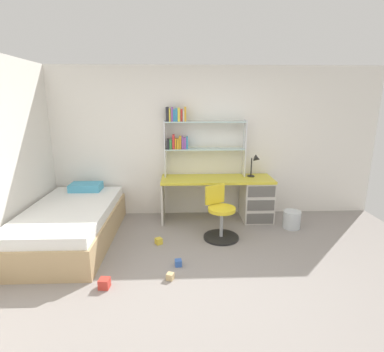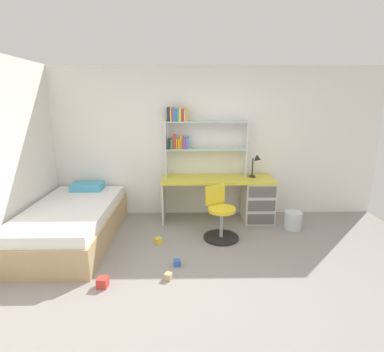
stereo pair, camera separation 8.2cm
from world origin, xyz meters
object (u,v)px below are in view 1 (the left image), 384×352
desk_lamp (256,162)px  toy_block_blue_2 (178,263)px  bookshelf_hutch (191,135)px  bed_platform (71,224)px  toy_block_natural_1 (170,276)px  swivel_chair (220,218)px  desk (245,196)px  waste_bin (292,220)px  toy_block_yellow_0 (159,241)px  toy_block_red_3 (104,283)px

desk_lamp → toy_block_blue_2: size_ratio=4.76×
bookshelf_hutch → desk_lamp: bookshelf_hutch is taller
bed_platform → toy_block_natural_1: bearing=-35.2°
desk_lamp → swivel_chair: size_ratio=0.50×
desk_lamp → bookshelf_hutch: bearing=173.0°
desk_lamp → toy_block_blue_2: desk_lamp is taller
bookshelf_hutch → toy_block_natural_1: 2.40m
bookshelf_hutch → desk: bearing=-11.3°
bookshelf_hutch → desk_lamp: (1.06, -0.13, -0.44)m
bed_platform → waste_bin: (3.34, 0.34, -0.12)m
bed_platform → waste_bin: 3.36m
toy_block_yellow_0 → toy_block_blue_2: toy_block_yellow_0 is taller
desk → toy_block_natural_1: (-1.21, -1.76, -0.37)m
bed_platform → toy_block_red_3: (0.75, -1.16, -0.21)m
waste_bin → toy_block_natural_1: waste_bin is taller
desk_lamp → toy_block_natural_1: 2.46m
toy_block_red_3 → desk_lamp: bearing=43.1°
toy_block_natural_1 → bookshelf_hutch: bearing=81.0°
desk → toy_block_yellow_0: desk is taller
desk → waste_bin: 0.82m
toy_block_yellow_0 → toy_block_red_3: bearing=-116.9°
desk → toy_block_natural_1: 2.17m
toy_block_yellow_0 → toy_block_blue_2: bearing=-64.3°
waste_bin → toy_block_blue_2: size_ratio=3.45×
bookshelf_hutch → swivel_chair: 1.48m
bookshelf_hutch → toy_block_yellow_0: size_ratio=15.65×
bookshelf_hutch → toy_block_red_3: bookshelf_hutch is taller
bed_platform → toy_block_red_3: bearing=-57.2°
toy_block_yellow_0 → toy_block_red_3: (-0.51, -1.01, 0.01)m
waste_bin → swivel_chair: bearing=-165.5°
desk_lamp → toy_block_natural_1: desk_lamp is taller
swivel_chair → toy_block_natural_1: (-0.70, -1.06, -0.26)m
desk → bed_platform: 2.77m
toy_block_natural_1 → desk: bearing=55.4°
desk → toy_block_natural_1: desk is taller
desk → bed_platform: (-2.67, -0.73, -0.15)m
desk → toy_block_red_3: 2.72m
desk_lamp → toy_block_red_3: desk_lamp is taller
bookshelf_hutch → toy_block_yellow_0: bearing=-115.3°
toy_block_blue_2 → desk: bearing=52.7°
bed_platform → toy_block_natural_1: 1.79m
swivel_chair → toy_block_yellow_0: bearing=-168.7°
bookshelf_hutch → toy_block_blue_2: 2.17m
bookshelf_hutch → desk_lamp: bearing=-7.0°
toy_block_red_3 → bookshelf_hutch: bearing=63.9°
bookshelf_hutch → toy_block_red_3: (-1.01, -2.07, -1.37)m
desk → swivel_chair: 0.88m
toy_block_yellow_0 → toy_block_natural_1: (0.19, -0.88, -0.01)m
desk → desk_lamp: size_ratio=4.81×
swivel_chair → toy_block_red_3: swivel_chair is taller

